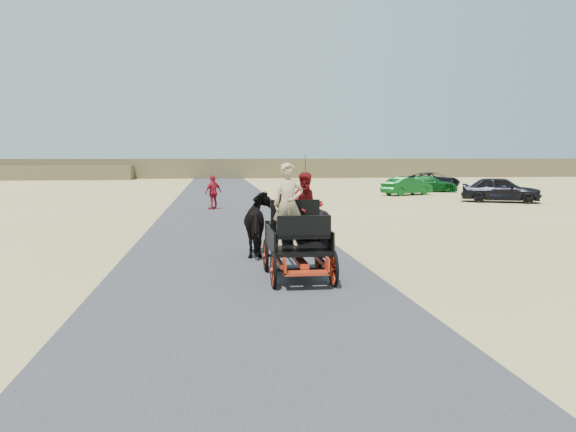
{
  "coord_description": "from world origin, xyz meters",
  "views": [
    {
      "loc": [
        -0.6,
        -9.79,
        2.65
      ],
      "look_at": [
        1.19,
        3.75,
        1.2
      ],
      "focal_mm": 35.0,
      "sensor_mm": 36.0,
      "label": 1
    }
  ],
  "objects": [
    {
      "name": "driver_man",
      "position": [
        0.99,
        2.2,
        1.62
      ],
      "size": [
        0.66,
        0.43,
        1.8
      ],
      "primitive_type": "imported",
      "color": "tan",
      "rests_on": "carriage"
    },
    {
      "name": "ridge_far",
      "position": [
        0.0,
        62.0,
        1.2
      ],
      "size": [
        140.0,
        6.0,
        2.4
      ],
      "primitive_type": "cube",
      "color": "brown",
      "rests_on": "ground"
    },
    {
      "name": "horse_right",
      "position": [
        1.74,
        5.15,
        0.85
      ],
      "size": [
        1.37,
        1.54,
        1.7
      ],
      "primitive_type": "imported",
      "rotation": [
        0.0,
        0.0,
        3.14
      ],
      "color": "black",
      "rests_on": "ground"
    },
    {
      "name": "car_d",
      "position": [
        17.98,
        36.14,
        0.66
      ],
      "size": [
        5.08,
        3.05,
        1.32
      ],
      "primitive_type": "imported",
      "rotation": [
        0.0,
        0.0,
        1.76
      ],
      "color": "black",
      "rests_on": "ground"
    },
    {
      "name": "passenger_woman",
      "position": [
        1.49,
        2.75,
        1.51
      ],
      "size": [
        0.77,
        0.6,
        1.58
      ],
      "primitive_type": "imported",
      "color": "#660C0F",
      "rests_on": "carriage"
    },
    {
      "name": "car_b",
      "position": [
        12.64,
        27.53,
        0.62
      ],
      "size": [
        3.95,
        2.75,
        1.24
      ],
      "primitive_type": "imported",
      "rotation": [
        0.0,
        0.0,
        2.0
      ],
      "color": "#0C4C19",
      "rests_on": "ground"
    },
    {
      "name": "road",
      "position": [
        0.0,
        0.0,
        0.01
      ],
      "size": [
        6.0,
        140.0,
        0.01
      ],
      "primitive_type": "cube",
      "color": "#38383A",
      "rests_on": "ground"
    },
    {
      "name": "car_c",
      "position": [
        15.54,
        30.83,
        0.61
      ],
      "size": [
        4.48,
        2.72,
        1.21
      ],
      "primitive_type": "imported",
      "rotation": [
        0.0,
        0.0,
        1.31
      ],
      "color": "#0C4C19",
      "rests_on": "ground"
    },
    {
      "name": "car_a",
      "position": [
        15.98,
        20.94,
        0.75
      ],
      "size": [
        4.74,
        3.55,
        1.5
      ],
      "primitive_type": "imported",
      "rotation": [
        0.0,
        0.0,
        1.11
      ],
      "color": "black",
      "rests_on": "ground"
    },
    {
      "name": "carriage",
      "position": [
        1.19,
        2.15,
        0.36
      ],
      "size": [
        1.3,
        2.4,
        0.72
      ],
      "primitive_type": null,
      "color": "black",
      "rests_on": "ground"
    },
    {
      "name": "ground",
      "position": [
        0.0,
        0.0,
        0.0
      ],
      "size": [
        140.0,
        140.0,
        0.0
      ],
      "primitive_type": "plane",
      "color": "tan"
    },
    {
      "name": "horse_left",
      "position": [
        0.64,
        5.15,
        0.85
      ],
      "size": [
        0.91,
        2.01,
        1.7
      ],
      "primitive_type": "imported",
      "rotation": [
        0.0,
        0.0,
        3.14
      ],
      "color": "black",
      "rests_on": "ground"
    },
    {
      "name": "pedestrian",
      "position": [
        -0.64,
        18.66,
        0.86
      ],
      "size": [
        1.04,
        0.98,
        1.73
      ],
      "primitive_type": "imported",
      "rotation": [
        0.0,
        0.0,
        3.85
      ],
      "color": "#AC1323",
      "rests_on": "ground"
    }
  ]
}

